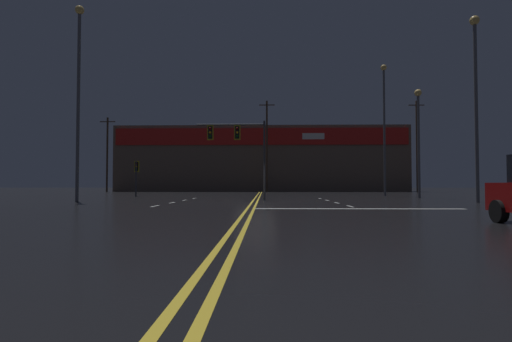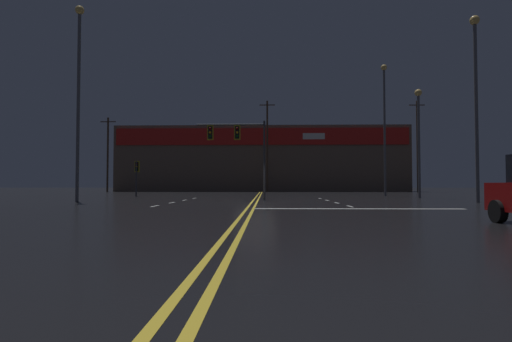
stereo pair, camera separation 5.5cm
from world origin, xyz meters
The scene contains 10 objects.
ground_plane centered at (0.00, 0.00, 0.00)m, with size 200.00×200.00×0.00m, color black.
road_markings centered at (0.90, -1.39, 0.00)m, with size 14.21×60.00×0.01m.
traffic_signal_median centered at (-1.30, 1.78, 4.08)m, with size 4.63×0.36×5.35m.
traffic_signal_corner_northwest centered at (-10.73, 9.96, 2.30)m, with size 0.42×0.36×3.14m.
streetlight_near_left centered at (13.11, -1.25, 6.93)m, with size 0.56×0.56×11.10m.
streetlight_near_right centered at (-11.15, -0.24, 7.64)m, with size 0.56×0.56×12.43m.
streetlight_median_approach centered at (11.77, 12.40, 7.58)m, with size 0.56×0.56×12.31m.
streetlight_far_left centered at (12.76, 6.71, 5.56)m, with size 0.56×0.56×8.60m.
building_backdrop centered at (0.00, 38.15, 4.90)m, with size 43.64×10.23×9.77m.
utility_pole_row centered at (1.58, 31.35, 6.31)m, with size 46.08×0.26×12.93m.
Camera 1 is at (0.65, -24.94, 1.08)m, focal length 28.00 mm.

